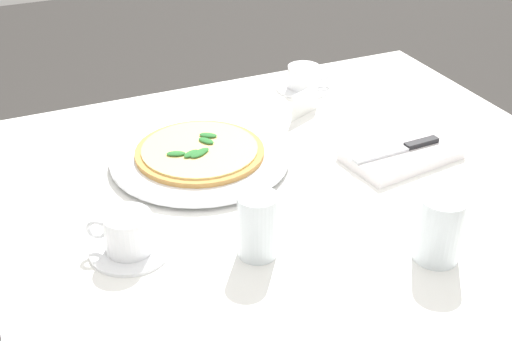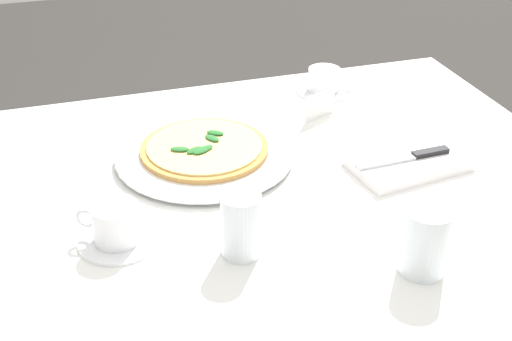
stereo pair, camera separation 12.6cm
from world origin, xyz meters
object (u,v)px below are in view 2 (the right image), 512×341
coffee_cup_far_right (324,81)px  dinner_knife (408,157)px  water_glass_right_edge (241,229)px  pizza (204,148)px  coffee_cup_left_edge (116,226)px  water_glass_center_back (425,244)px  menu_card (319,105)px  napkin_folded (408,163)px  pizza_plate (205,154)px

coffee_cup_far_right → dinner_knife: 0.38m
water_glass_right_edge → pizza: bearing=-92.8°
coffee_cup_left_edge → water_glass_center_back: water_glass_center_back is taller
water_glass_center_back → menu_card: (-0.05, -0.54, -0.02)m
napkin_folded → menu_card: 0.27m
pizza_plate → water_glass_right_edge: bearing=87.2°
water_glass_right_edge → water_glass_center_back: size_ratio=0.98×
water_glass_right_edge → dinner_knife: (-0.38, -0.16, -0.02)m
coffee_cup_far_right → dinner_knife: bearing=92.5°
coffee_cup_far_right → napkin_folded: (-0.02, 0.38, -0.02)m
pizza → water_glass_center_back: size_ratio=2.27×
coffee_cup_far_right → napkin_folded: coffee_cup_far_right is taller
water_glass_center_back → menu_card: size_ratio=1.33×
napkin_folded → water_glass_right_edge: bearing=15.4°
coffee_cup_far_right → dinner_knife: size_ratio=0.67×
dinner_knife → coffee_cup_left_edge: bearing=4.8°
coffee_cup_far_right → water_glass_center_back: (0.11, 0.66, 0.02)m
coffee_cup_left_edge → dinner_knife: size_ratio=0.66×
coffee_cup_far_right → pizza_plate: bearing=33.5°
water_glass_right_edge → napkin_folded: 0.41m
pizza → coffee_cup_left_edge: 0.30m
pizza → menu_card: (-0.28, -0.10, 0.01)m
coffee_cup_left_edge → menu_card: coffee_cup_left_edge is taller
pizza_plate → coffee_cup_left_edge: bearing=48.1°
pizza_plate → napkin_folded: bearing=157.8°
pizza → water_glass_center_back: bearing=118.7°
pizza_plate → coffee_cup_far_right: 0.42m
water_glass_right_edge → water_glass_center_back: (-0.25, 0.12, 0.00)m
pizza_plate → dinner_knife: dinner_knife is taller
coffee_cup_left_edge → menu_card: 0.58m
pizza_plate → menu_card: 0.30m
dinner_knife → napkin_folded: bearing=180.0°
pizza_plate → coffee_cup_far_right: size_ratio=2.66×
pizza_plate → napkin_folded: napkin_folded is taller
coffee_cup_left_edge → water_glass_right_edge: 0.20m
water_glass_center_back → napkin_folded: water_glass_center_back is taller
coffee_cup_left_edge → water_glass_right_edge: bearing=155.0°
pizza → water_glass_right_edge: (0.02, 0.31, 0.02)m
water_glass_right_edge → menu_card: size_ratio=1.30×
coffee_cup_left_edge → dinner_knife: bearing=-172.6°
pizza_plate → coffee_cup_left_edge: size_ratio=2.69×
pizza → menu_card: menu_card is taller
pizza → menu_card: 0.30m
pizza_plate → menu_card: menu_card is taller
pizza_plate → water_glass_center_back: size_ratio=3.16×
pizza → pizza_plate: bearing=-151.7°
dinner_knife → pizza: bearing=-25.0°
pizza_plate → pizza: (0.00, 0.00, 0.01)m
pizza_plate → dinner_knife: bearing=157.6°
coffee_cup_far_right → napkin_folded: bearing=92.9°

